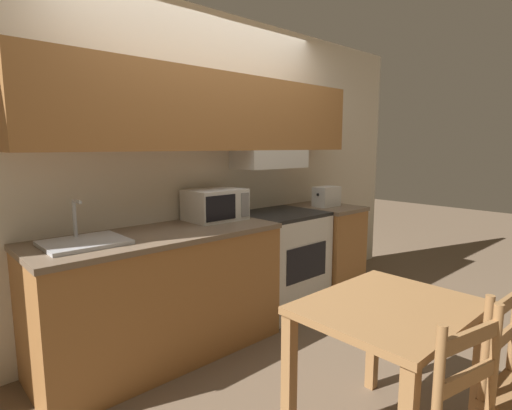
{
  "coord_description": "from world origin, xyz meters",
  "views": [
    {
      "loc": [
        -1.92,
        -2.73,
        1.46
      ],
      "look_at": [
        0.05,
        -0.58,
        1.03
      ],
      "focal_mm": 28.0,
      "sensor_mm": 36.0,
      "label": 1
    }
  ],
  "objects_px": {
    "toaster": "(327,196)",
    "sink_basin": "(84,242)",
    "microwave": "(215,205)",
    "stove_range": "(281,260)",
    "dining_table": "(388,330)"
  },
  "relations": [
    {
      "from": "toaster",
      "to": "sink_basin",
      "type": "height_order",
      "value": "sink_basin"
    },
    {
      "from": "microwave",
      "to": "stove_range",
      "type": "bearing_deg",
      "value": -9.13
    },
    {
      "from": "stove_range",
      "to": "dining_table",
      "type": "relative_size",
      "value": 1.08
    },
    {
      "from": "toaster",
      "to": "microwave",
      "type": "bearing_deg",
      "value": 173.21
    },
    {
      "from": "sink_basin",
      "to": "stove_range",
      "type": "bearing_deg",
      "value": 0.65
    },
    {
      "from": "microwave",
      "to": "toaster",
      "type": "bearing_deg",
      "value": -6.79
    },
    {
      "from": "dining_table",
      "to": "stove_range",
      "type": "bearing_deg",
      "value": 61.11
    },
    {
      "from": "microwave",
      "to": "sink_basin",
      "type": "distance_m",
      "value": 1.07
    },
    {
      "from": "sink_basin",
      "to": "dining_table",
      "type": "height_order",
      "value": "sink_basin"
    },
    {
      "from": "sink_basin",
      "to": "dining_table",
      "type": "bearing_deg",
      "value": -60.16
    },
    {
      "from": "stove_range",
      "to": "microwave",
      "type": "bearing_deg",
      "value": 170.87
    },
    {
      "from": "stove_range",
      "to": "dining_table",
      "type": "height_order",
      "value": "stove_range"
    },
    {
      "from": "toaster",
      "to": "sink_basin",
      "type": "distance_m",
      "value": 2.3
    },
    {
      "from": "toaster",
      "to": "stove_range",
      "type": "bearing_deg",
      "value": 175.79
    },
    {
      "from": "microwave",
      "to": "toaster",
      "type": "relative_size",
      "value": 1.63
    }
  ]
}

